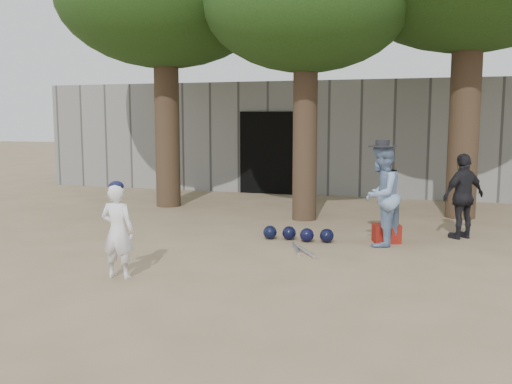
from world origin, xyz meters
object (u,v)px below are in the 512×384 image
(spectator_blue, at_px, (381,195))
(spectator_dark, at_px, (463,196))
(red_bag, at_px, (387,233))
(boy_player, at_px, (118,231))

(spectator_blue, bearing_deg, spectator_dark, 144.60)
(spectator_blue, height_order, red_bag, spectator_blue)
(boy_player, height_order, red_bag, boy_player)
(spectator_blue, xyz_separation_m, red_bag, (0.08, 0.26, -0.66))
(spectator_dark, bearing_deg, red_bag, -12.32)
(red_bag, bearing_deg, spectator_dark, 30.84)
(boy_player, relative_size, spectator_blue, 0.75)
(boy_player, distance_m, spectator_dark, 5.77)
(spectator_dark, height_order, red_bag, spectator_dark)
(spectator_dark, bearing_deg, boy_player, -0.81)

